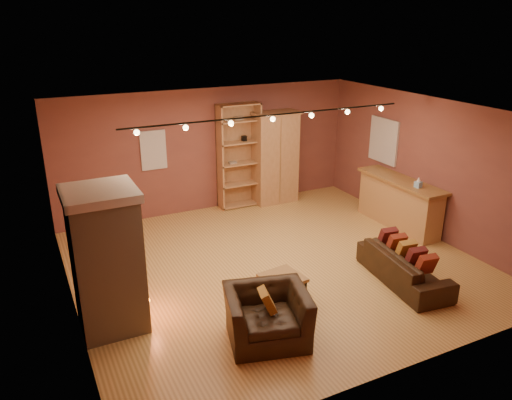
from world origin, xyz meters
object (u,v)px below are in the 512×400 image
armoire (275,157)px  coffee_table (282,280)px  fireplace (107,260)px  bar_counter (399,203)px  loveseat (404,261)px  bookcase (238,155)px  armchair (267,308)px

armoire → coffee_table: 4.67m
fireplace → bar_counter: fireplace is taller
bar_counter → loveseat: bar_counter is taller
bookcase → loveseat: size_ratio=1.25×
fireplace → armoire: size_ratio=0.96×
fireplace → armoire: bearing=37.9°
armoire → armchair: armoire is taller
fireplace → bar_counter: size_ratio=0.96×
bar_counter → coffee_table: (-3.72, -1.58, -0.15)m
loveseat → coffee_table: bearing=88.6°
armchair → coffee_table: armchair is taller
bookcase → armoire: size_ratio=1.11×
loveseat → coffee_table: loveseat is taller
fireplace → coffee_table: size_ratio=3.15×
fireplace → bookcase: bearing=45.2°
bar_counter → coffee_table: bar_counter is taller
bar_counter → armchair: 4.95m
bar_counter → armchair: bar_counter is taller
fireplace → bookcase: (3.69, 3.72, 0.18)m
bookcase → armoire: bookcase is taller
fireplace → armoire: armoire is taller
armoire → loveseat: armoire is taller
bar_counter → armchair: bearing=-152.1°
bar_counter → armchair: size_ratio=1.72×
bookcase → armoire: bearing=-9.6°
fireplace → loveseat: size_ratio=1.09×
armchair → coffee_table: bearing=63.4°
armoire → coffee_table: armoire is taller
fireplace → armchair: fireplace is taller
bar_counter → loveseat: 2.46m
armoire → loveseat: bearing=-88.6°
armoire → bar_counter: 3.09m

